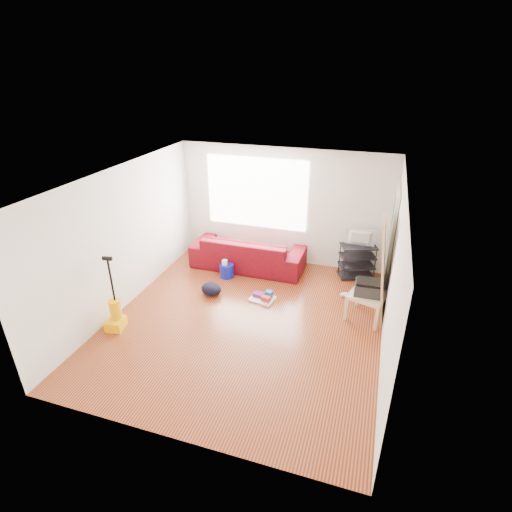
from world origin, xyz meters
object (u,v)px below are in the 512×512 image
(bucket, at_px, (227,276))
(tv_stand, at_px, (357,261))
(vacuum, at_px, (115,315))
(cleaning_tray, at_px, (263,297))
(backpack, at_px, (211,294))
(sofa, at_px, (248,266))
(side_table, at_px, (368,298))

(bucket, bearing_deg, tv_stand, 18.20)
(tv_stand, xyz_separation_m, vacuum, (-3.65, -3.04, -0.12))
(cleaning_tray, bearing_deg, backpack, -173.40)
(sofa, bearing_deg, side_table, 155.19)
(backpack, distance_m, vacuum, 1.84)
(sofa, xyz_separation_m, side_table, (2.56, -1.19, 0.40))
(cleaning_tray, height_order, backpack, cleaning_tray)
(bucket, bearing_deg, vacuum, -116.76)
(bucket, xyz_separation_m, cleaning_tray, (0.98, -0.62, 0.05))
(side_table, height_order, bucket, side_table)
(sofa, bearing_deg, cleaning_tray, 120.64)
(tv_stand, xyz_separation_m, backpack, (-2.57, -1.57, -0.36))
(side_table, relative_size, cleaning_tray, 1.47)
(bucket, relative_size, vacuum, 0.22)
(vacuum, bearing_deg, sofa, 52.88)
(tv_stand, xyz_separation_m, bucket, (-2.54, -0.83, -0.36))
(tv_stand, relative_size, bucket, 2.75)
(tv_stand, bearing_deg, sofa, 165.47)
(sofa, xyz_separation_m, cleaning_tray, (0.70, -1.18, 0.05))
(sofa, xyz_separation_m, bucket, (-0.27, -0.56, 0.00))
(backpack, relative_size, vacuum, 0.32)
(side_table, xyz_separation_m, backpack, (-2.87, -0.12, -0.40))
(side_table, xyz_separation_m, bucket, (-2.84, 0.62, -0.40))
(sofa, height_order, vacuum, vacuum)
(bucket, bearing_deg, side_table, -12.33)
(side_table, xyz_separation_m, cleaning_tray, (-1.86, 0.00, -0.35))
(bucket, bearing_deg, backpack, -92.38)
(vacuum, bearing_deg, backpack, 43.11)
(cleaning_tray, xyz_separation_m, vacuum, (-2.09, -1.58, 0.19))
(sofa, height_order, cleaning_tray, sofa)
(side_table, bearing_deg, cleaning_tray, 179.97)
(tv_stand, relative_size, side_table, 1.10)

